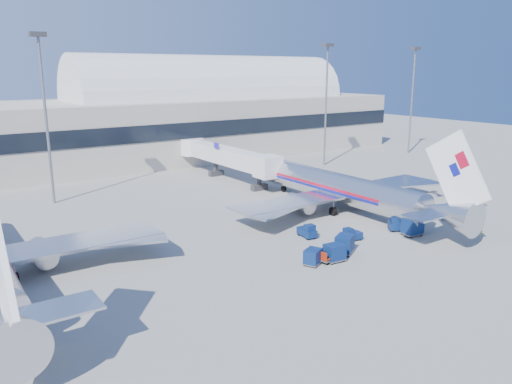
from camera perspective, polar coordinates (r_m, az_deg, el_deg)
ground at (r=56.49m, az=5.77°, el=-4.72°), size 260.00×260.00×0.00m
terminal at (r=99.41m, az=-22.29°, el=6.78°), size 170.00×28.15×21.00m
airliner_main at (r=65.44m, az=9.94°, el=0.38°), size 32.00×37.26×12.07m
jetbridge_near at (r=84.29m, az=-3.87°, el=4.23°), size 4.40×27.50×6.25m
mast_west at (r=72.21m, az=-23.10°, el=10.26°), size 2.00×1.20×22.60m
mast_east at (r=96.01m, az=8.07°, el=11.80°), size 2.00×1.20×22.60m
mast_far_east at (r=114.44m, az=17.51°, el=11.61°), size 2.00×1.20×22.60m
barrier_near at (r=70.19m, az=15.96°, el=-1.13°), size 3.00×0.55×0.90m
barrier_mid at (r=72.72m, az=17.62°, el=-0.74°), size 3.00×0.55×0.90m
barrier_far at (r=75.30m, az=19.17°, el=-0.37°), size 3.00×0.55×0.90m
tug_lead at (r=54.64m, az=10.81°, el=-4.82°), size 2.31×1.33×1.44m
tug_right at (r=59.15m, az=16.04°, el=-3.58°), size 2.79×2.52×1.65m
tug_left at (r=54.98m, az=5.88°, el=-4.47°), size 1.43×2.48×1.54m
cart_train_a at (r=50.72m, az=10.10°, el=-5.85°), size 2.64×2.44×1.87m
cart_train_b at (r=48.53m, az=8.96°, el=-6.83°), size 2.07×1.65×1.70m
cart_train_c at (r=47.45m, az=6.51°, el=-7.34°), size 2.16×1.96×1.54m
cart_solo_near at (r=57.89m, az=17.45°, el=-3.80°), size 2.29×1.85×1.87m
cart_solo_far at (r=64.01m, az=22.78°, el=-2.66°), size 2.05×1.60×1.75m
cart_open_red at (r=48.67m, az=8.18°, el=-7.30°), size 2.63×2.04×0.65m
ramp_worker at (r=61.55m, az=24.28°, el=-3.52°), size 0.47×0.66×1.69m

